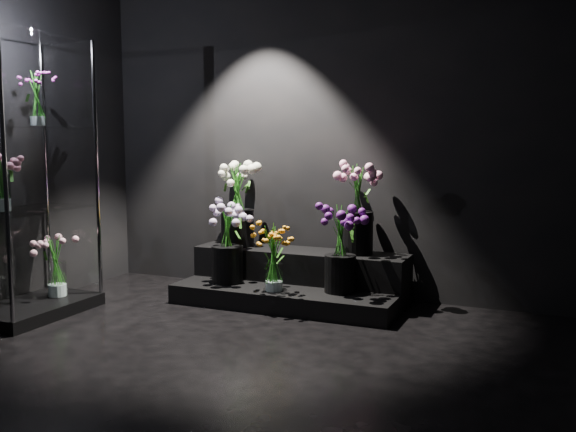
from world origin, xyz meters
The scene contains 12 objects.
floor centered at (0.00, 0.00, 0.00)m, with size 4.00×4.00×0.00m, color black.
wall_back centered at (0.00, 2.00, 1.40)m, with size 4.00×4.00×0.00m, color black.
display_riser centered at (-0.09, 1.65, 0.16)m, with size 1.77×0.79×0.39m.
display_case centered at (-1.70, 0.49, 1.02)m, with size 0.55×0.92×2.03m.
bouquet_orange_bells centered at (-0.13, 1.32, 0.40)m, with size 0.28×0.28×0.51m.
bouquet_lilac centered at (-0.59, 1.44, 0.51)m, with size 0.39×0.39×0.63m.
bouquet_purple centered at (0.34, 1.48, 0.52)m, with size 0.44×0.44×0.66m.
bouquet_cream_roses centered at (-0.67, 1.76, 0.78)m, with size 0.44×0.44×0.69m.
bouquet_pink_roses centered at (0.38, 1.79, 0.79)m, with size 0.42×0.42×0.70m.
bouquet_case_pink centered at (-1.75, 0.29, 1.01)m, with size 0.34×0.34×0.39m.
bouquet_case_magenta centered at (-1.75, 0.65, 1.59)m, with size 0.24×0.24×0.40m.
bouquet_case_base_pink centered at (-1.68, 0.71, 0.34)m, with size 0.37×0.37×0.47m.
Camera 1 is at (1.85, -3.01, 1.30)m, focal length 40.00 mm.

